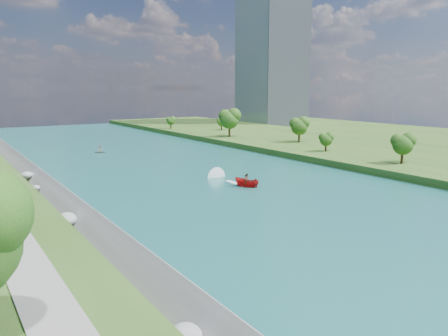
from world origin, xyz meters
TOP-DOWN VIEW (x-y plane):
  - ground at (0.00, 0.00)m, footprint 260.00×260.00m
  - river_water at (0.00, 20.00)m, footprint 55.00×240.00m
  - berm_east at (49.50, 20.00)m, footprint 44.00×240.00m
  - riprap_bank at (-25.86, 18.74)m, footprint 4.93×236.00m
  - office_tower at (82.50, 95.00)m, footprint 22.00×22.00m
  - trees_east at (36.69, 29.11)m, footprint 14.83×128.81m
  - motorboat at (3.38, 5.89)m, footprint 3.60×18.98m
  - raft at (-4.32, 53.58)m, footprint 3.35×3.49m

SIDE VIEW (x-z plane):
  - ground at x=0.00m, z-range 0.00..0.00m
  - river_water at x=0.00m, z-range 0.00..0.10m
  - raft at x=-4.32m, z-range -0.37..1.33m
  - berm_east at x=49.50m, z-range 0.00..1.50m
  - motorboat at x=3.38m, z-range -0.24..1.83m
  - riprap_bank at x=-25.86m, z-range -0.36..3.98m
  - trees_east at x=36.69m, z-range 0.49..10.12m
  - office_tower at x=82.50m, z-range 0.00..60.00m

